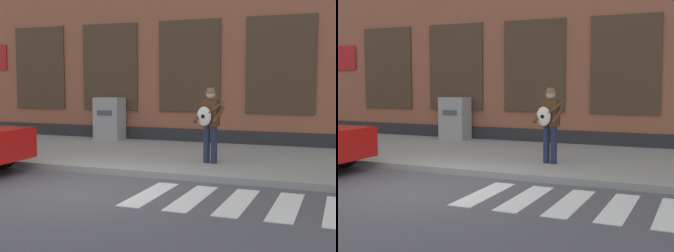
{
  "view_description": "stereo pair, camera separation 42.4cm",
  "coord_description": "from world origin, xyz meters",
  "views": [
    {
      "loc": [
        4.65,
        -7.5,
        2.0
      ],
      "look_at": [
        1.12,
        1.68,
        1.09
      ],
      "focal_mm": 50.0,
      "sensor_mm": 36.0,
      "label": 1
    },
    {
      "loc": [
        5.04,
        -7.34,
        2.0
      ],
      "look_at": [
        1.12,
        1.68,
        1.09
      ],
      "focal_mm": 50.0,
      "sensor_mm": 36.0,
      "label": 2
    }
  ],
  "objects": [
    {
      "name": "utility_box",
      "position": [
        -2.6,
        6.02,
        0.83
      ],
      "size": [
        0.88,
        0.68,
        1.38
      ],
      "color": "#9E9E9E",
      "rests_on": "sidewalk"
    },
    {
      "name": "busker",
      "position": [
        1.7,
        2.84,
        1.13
      ],
      "size": [
        0.72,
        0.6,
        1.74
      ],
      "color": "#1E233D",
      "rests_on": "sidewalk"
    },
    {
      "name": "crosswalk",
      "position": [
        3.78,
        0.08,
        0.01
      ],
      "size": [
        5.2,
        1.9,
        0.01
      ],
      "color": "silver",
      "rests_on": "ground"
    },
    {
      "name": "sidewalk",
      "position": [
        0.0,
        3.92,
        0.07
      ],
      "size": [
        28.0,
        5.09,
        0.14
      ],
      "color": "gray",
      "rests_on": "ground"
    },
    {
      "name": "building_backdrop",
      "position": [
        -0.0,
        8.46,
        4.3
      ],
      "size": [
        28.0,
        4.06,
        8.61
      ],
      "color": "#99563D",
      "rests_on": "ground"
    },
    {
      "name": "ground_plane",
      "position": [
        0.0,
        0.0,
        0.0
      ],
      "size": [
        160.0,
        160.0,
        0.0
      ],
      "primitive_type": "plane",
      "color": "#4C4C51"
    }
  ]
}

